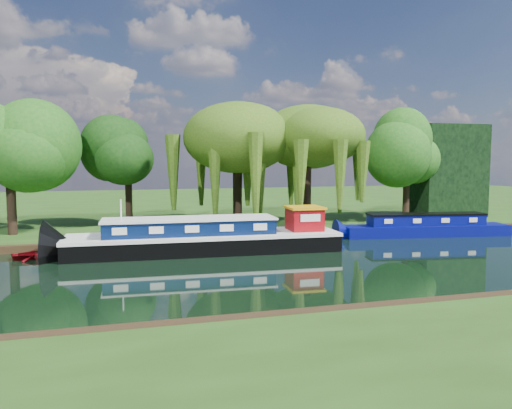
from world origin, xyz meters
name	(u,v)px	position (x,y,z in m)	size (l,w,h in m)	color
ground	(304,267)	(0.00, 0.00, 0.00)	(120.00, 120.00, 0.00)	black
far_bank	(198,204)	(0.00, 34.00, 0.23)	(120.00, 52.00, 0.45)	#213F11
dutch_barge	(207,238)	(-4.02, 5.44, 0.84)	(16.13, 4.35, 3.37)	black
narrowboat	(426,227)	(12.18, 7.30, 0.62)	(12.14, 3.69, 1.75)	#05095F
red_dinghy	(40,258)	(-13.32, 6.29, 0.00)	(2.09, 2.93, 0.61)	maroon
willow_left	(237,140)	(-0.09, 14.01, 6.92)	(7.44, 7.44, 8.91)	black
willow_right	(307,145)	(4.70, 11.64, 6.50)	(6.81, 6.81, 8.30)	black
tree_far_left	(9,144)	(-15.89, 12.86, 6.45)	(5.44, 5.44, 8.77)	black
tree_far_mid	(128,156)	(-8.19, 16.57, 5.73)	(4.67, 4.67, 7.64)	black
tree_far_right	(407,154)	(14.47, 13.52, 5.93)	(4.87, 4.87, 7.96)	black
conifer_hedge	(449,171)	(19.00, 14.00, 4.45)	(6.00, 3.00, 8.00)	black
lamppost	(257,202)	(0.50, 10.50, 2.42)	(0.36, 0.36, 2.56)	silver
mooring_posts	(251,227)	(-0.50, 8.40, 0.95)	(19.16, 0.16, 1.00)	silver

